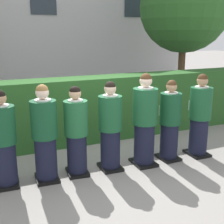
# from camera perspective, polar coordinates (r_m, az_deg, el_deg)

# --- Properties ---
(ground_plane) EXTENTS (60.00, 60.00, 0.00)m
(ground_plane) POSITION_cam_1_polar(r_m,az_deg,el_deg) (5.53, -0.00, -10.58)
(ground_plane) COLOR gray
(student_front_row_0) EXTENTS (0.40, 0.50, 1.55)m
(student_front_row_0) POSITION_cam_1_polar(r_m,az_deg,el_deg) (4.97, -19.80, -5.30)
(student_front_row_0) COLOR black
(student_front_row_0) RESTS_ON ground
(student_front_row_1) EXTENTS (0.42, 0.48, 1.60)m
(student_front_row_1) POSITION_cam_1_polar(r_m,az_deg,el_deg) (4.97, -12.60, -4.46)
(student_front_row_1) COLOR black
(student_front_row_1) RESTS_ON ground
(student_front_row_2) EXTENTS (0.40, 0.48, 1.54)m
(student_front_row_2) POSITION_cam_1_polar(r_m,az_deg,el_deg) (5.11, -6.76, -4.03)
(student_front_row_2) COLOR black
(student_front_row_2) RESTS_ON ground
(student_front_row_3) EXTENTS (0.41, 0.46, 1.58)m
(student_front_row_3) POSITION_cam_1_polar(r_m,az_deg,el_deg) (5.26, -0.34, -3.12)
(student_front_row_3) COLOR black
(student_front_row_3) RESTS_ON ground
(student_front_row_4) EXTENTS (0.44, 0.53, 1.70)m
(student_front_row_4) POSITION_cam_1_polar(r_m,az_deg,el_deg) (5.46, 6.19, -1.94)
(student_front_row_4) COLOR black
(student_front_row_4) RESTS_ON ground
(student_front_row_5) EXTENTS (0.40, 0.49, 1.54)m
(student_front_row_5) POSITION_cam_1_polar(r_m,az_deg,el_deg) (5.79, 10.87, -1.96)
(student_front_row_5) COLOR black
(student_front_row_5) RESTS_ON ground
(student_front_row_6) EXTENTS (0.42, 0.52, 1.63)m
(student_front_row_6) POSITION_cam_1_polar(r_m,az_deg,el_deg) (6.11, 16.24, -0.99)
(student_front_row_6) COLOR black
(student_front_row_6) RESTS_ON ground
(hedge) EXTENTS (8.77, 0.70, 1.43)m
(hedge) POSITION_cam_1_polar(r_m,az_deg,el_deg) (6.72, -5.68, 0.39)
(hedge) COLOR #285623
(hedge) RESTS_ON ground
(oak_tree_right) EXTENTS (2.91, 2.91, 4.64)m
(oak_tree_right) POSITION_cam_1_polar(r_m,az_deg,el_deg) (10.56, 13.59, 18.66)
(oak_tree_right) COLOR brown
(oak_tree_right) RESTS_ON ground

